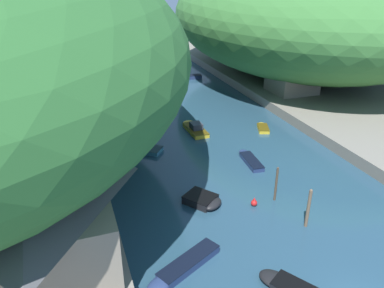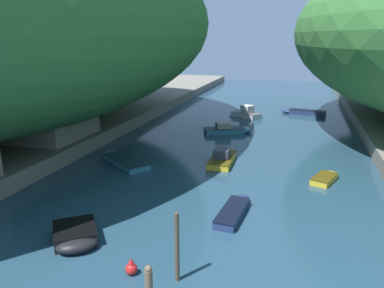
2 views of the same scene
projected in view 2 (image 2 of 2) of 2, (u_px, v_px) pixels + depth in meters
name	position (u px, v px, depth m)	size (l,w,h in m)	color
water_surface	(226.00, 158.00, 33.31)	(130.00, 130.00, 0.00)	#234256
left_bank	(8.00, 133.00, 39.46)	(22.00, 120.00, 1.30)	slate
boathouse_shed	(45.00, 116.00, 34.89)	(7.71, 7.76, 3.72)	gray
boat_far_right_bank	(326.00, 177.00, 27.96)	(2.32, 3.47, 0.46)	gold
boat_yellow_tender	(302.00, 112.00, 52.11)	(6.22, 2.47, 0.64)	navy
boat_red_skiff	(223.00, 157.00, 32.38)	(1.95, 5.65, 1.27)	gold
boat_small_dinghy	(229.00, 129.00, 41.92)	(5.69, 3.93, 1.24)	teal
boat_near_quay	(244.00, 113.00, 50.40)	(5.04, 4.29, 1.63)	white
boat_cabin_cruiser	(235.00, 209.00, 22.76)	(1.62, 4.95, 0.51)	navy
boat_far_upstream	(76.00, 237.00, 19.39)	(3.55, 3.77, 0.71)	black
boat_moored_right	(122.00, 159.00, 32.13)	(6.16, 5.35, 0.48)	teal
mooring_post_second	(177.00, 247.00, 16.04)	(0.20, 0.20, 3.29)	#4C3D2D
channel_buoy_near	(131.00, 268.00, 16.81)	(0.55, 0.55, 0.82)	red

